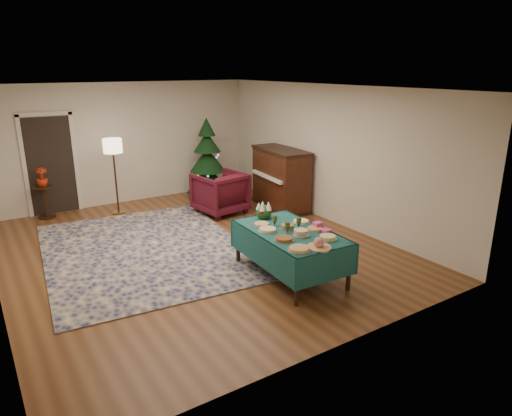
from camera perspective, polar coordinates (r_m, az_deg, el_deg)
room_shell at (r=7.60m, az=-8.11°, el=4.40°), size 7.00×7.00×7.00m
doorway at (r=10.50m, az=-24.31°, el=5.20°), size 1.08×0.04×2.16m
rug at (r=8.11m, az=-13.70°, el=-5.04°), size 3.60×4.49×0.02m
buffet_table at (r=6.78m, az=4.28°, el=-4.01°), size 1.15×1.87×0.71m
platter_0 at (r=6.05m, az=5.42°, el=-5.11°), size 0.32×0.32×0.04m
platter_1 at (r=6.14m, az=7.88°, el=-4.48°), size 0.34×0.34×0.15m
platter_2 at (r=6.47m, az=8.94°, el=-3.67°), size 0.26×0.26×0.06m
platter_3 at (r=6.36m, az=3.51°, el=-3.90°), size 0.29×0.29×0.05m
platter_4 at (r=6.54m, az=5.63°, el=-3.14°), size 0.23×0.23×0.10m
platter_5 at (r=6.80m, az=7.34°, el=-2.63°), size 0.26×0.26×0.04m
platter_6 at (r=6.70m, az=1.47°, el=-2.76°), size 0.29×0.29×0.05m
platter_7 at (r=6.81m, az=3.92°, el=-2.37°), size 0.23×0.23×0.07m
platter_8 at (r=7.10m, az=5.63°, el=-1.70°), size 0.28×0.28×0.04m
platter_9 at (r=6.94m, az=0.72°, el=-2.05°), size 0.26×0.26×0.04m
goblet_0 at (r=6.90m, az=2.35°, el=-1.57°), size 0.08×0.08×0.16m
goblet_1 at (r=6.84m, az=5.37°, el=-1.82°), size 0.08×0.08×0.16m
goblet_2 at (r=6.63m, az=3.96°, el=-2.42°), size 0.08×0.08×0.16m
napkin_stack at (r=6.76m, az=8.68°, el=-2.81°), size 0.15×0.15×0.04m
gift_box at (r=6.88m, az=7.70°, el=-2.15°), size 0.12×0.12×0.09m
centerpiece at (r=7.24m, az=1.01°, el=-0.36°), size 0.25×0.26×0.29m
armchair at (r=9.74m, az=-4.50°, el=2.16°), size 1.06×1.01×0.98m
floor_lamp at (r=9.94m, az=-17.45°, el=6.87°), size 0.39×0.39×1.60m
side_table at (r=10.37m, az=-24.83°, el=0.60°), size 0.38×0.38×0.68m
potted_plant at (r=10.26m, az=-25.15°, el=3.04°), size 0.22×0.39×0.22m
christmas_tree at (r=11.01m, az=-6.08°, el=5.81°), size 1.17×1.17×1.89m
piano at (r=10.03m, az=3.09°, el=3.59°), size 0.87×1.60×1.33m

